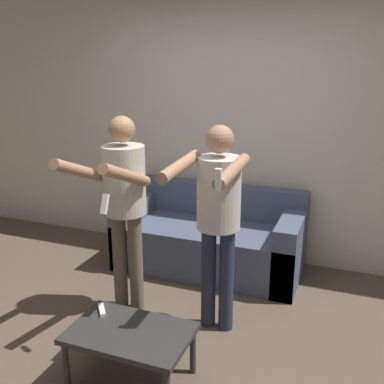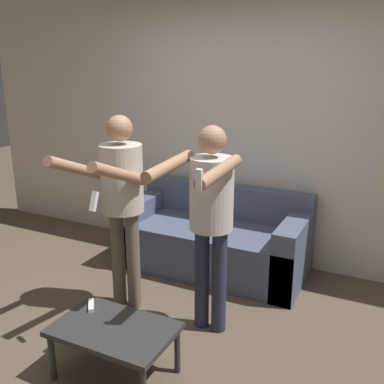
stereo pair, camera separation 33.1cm
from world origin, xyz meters
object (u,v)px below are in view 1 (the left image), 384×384
object	(u,v)px
coffee_table	(130,337)
remote_on_table	(102,310)
person_standing_right	(218,207)
person_standing_left	(123,194)
couch	(210,240)

from	to	relation	value
coffee_table	remote_on_table	bearing A→B (deg)	155.37
person_standing_right	coffee_table	world-z (taller)	person_standing_right
person_standing_left	remote_on_table	bearing A→B (deg)	-75.87
person_standing_right	remote_on_table	world-z (taller)	person_standing_right
person_standing_left	coffee_table	xyz separation A→B (m)	(0.44, -0.75, -0.67)
couch	person_standing_right	size ratio (longest dim) A/B	1.13
coffee_table	couch	bearing A→B (deg)	91.90
couch	coffee_table	size ratio (longest dim) A/B	2.30
couch	remote_on_table	distance (m)	1.61
person_standing_right	remote_on_table	distance (m)	1.05
couch	person_standing_left	xyz separation A→B (m)	(-0.38, -0.97, 0.71)
couch	person_standing_left	size ratio (longest dim) A/B	1.11
person_standing_left	person_standing_right	distance (m)	0.76
remote_on_table	coffee_table	bearing A→B (deg)	-24.63
couch	person_standing_right	xyz separation A→B (m)	(0.38, -0.97, 0.69)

